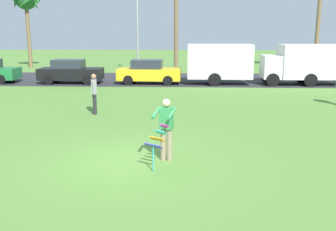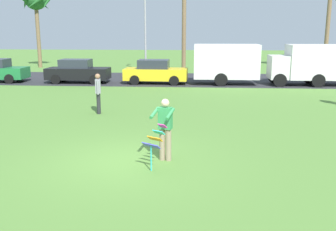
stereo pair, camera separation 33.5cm
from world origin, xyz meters
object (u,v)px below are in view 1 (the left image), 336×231
(parked_car_black, at_px, (70,72))
(streetlight_pole, at_px, (138,24))
(person_walker_near, at_px, (94,93))
(parked_truck_grey_van, at_px, (325,63))
(palm_tree_left_near, at_px, (26,1))
(parked_car_yellow, at_px, (149,72))
(parked_truck_white_box, at_px, (232,63))
(person_kite_flyer, at_px, (166,127))
(kite_held, at_px, (157,140))

(parked_car_black, height_order, streetlight_pole, streetlight_pole)
(streetlight_pole, xyz_separation_m, person_walker_near, (0.16, -16.90, -3.06))
(parked_truck_grey_van, xyz_separation_m, streetlight_pole, (-13.15, 7.25, 2.59))
(palm_tree_left_near, height_order, person_walker_near, palm_tree_left_near)
(parked_car_yellow, xyz_separation_m, streetlight_pole, (-1.59, 7.25, 3.22))
(streetlight_pole, bearing_deg, parked_truck_grey_van, -28.85)
(parked_truck_white_box, distance_m, person_walker_near, 11.90)
(parked_car_yellow, bearing_deg, person_kite_flyer, -82.92)
(parked_car_yellow, height_order, person_walker_near, person_walker_near)
(palm_tree_left_near, bearing_deg, streetlight_pole, -17.13)
(parked_car_black, distance_m, parked_truck_white_box, 10.86)
(palm_tree_left_near, bearing_deg, parked_car_yellow, -40.63)
(kite_held, xyz_separation_m, person_walker_near, (-3.16, 6.60, 0.16))
(palm_tree_left_near, bearing_deg, person_walker_near, -61.74)
(parked_truck_white_box, bearing_deg, kite_held, -103.11)
(parked_truck_grey_van, bearing_deg, palm_tree_left_near, 156.15)
(parked_truck_white_box, height_order, palm_tree_left_near, palm_tree_left_near)
(person_kite_flyer, relative_size, streetlight_pole, 0.25)
(streetlight_pole, bearing_deg, parked_car_black, -117.24)
(streetlight_pole, bearing_deg, kite_held, -81.96)
(parked_car_yellow, height_order, streetlight_pole, streetlight_pole)
(person_kite_flyer, bearing_deg, parked_car_yellow, 97.08)
(parked_car_black, relative_size, parked_truck_white_box, 0.63)
(person_kite_flyer, xyz_separation_m, person_walker_near, (-3.36, 5.90, -0.02))
(parked_truck_grey_van, bearing_deg, parked_car_black, -180.00)
(parked_car_yellow, bearing_deg, parked_truck_white_box, -0.01)
(person_kite_flyer, height_order, parked_truck_grey_van, parked_truck_grey_van)
(parked_car_black, bearing_deg, palm_tree_left_near, 123.45)
(parked_car_yellow, xyz_separation_m, parked_truck_white_box, (5.52, -0.00, 0.64))
(palm_tree_left_near, relative_size, person_walker_near, 4.30)
(parked_car_yellow, xyz_separation_m, parked_truck_grey_van, (11.56, -0.00, 0.64))
(parked_car_black, bearing_deg, person_kite_flyer, -64.99)
(parked_car_black, height_order, parked_car_yellow, same)
(parked_car_black, xyz_separation_m, parked_truck_white_box, (10.84, 0.00, 0.64))
(parked_car_black, height_order, parked_truck_grey_van, parked_truck_grey_van)
(person_kite_flyer, xyz_separation_m, parked_car_black, (-7.25, 15.55, -0.18))
(streetlight_pole, bearing_deg, palm_tree_left_near, 162.87)
(kite_held, distance_m, parked_car_black, 17.72)
(parked_truck_grey_van, height_order, streetlight_pole, streetlight_pole)
(parked_car_black, distance_m, parked_car_yellow, 5.32)
(parked_car_yellow, xyz_separation_m, person_walker_near, (-1.43, -9.65, 0.16))
(parked_truck_grey_van, height_order, person_walker_near, parked_truck_grey_van)
(person_kite_flyer, relative_size, palm_tree_left_near, 0.23)
(parked_truck_white_box, distance_m, parked_truck_grey_van, 6.04)
(kite_held, height_order, parked_car_yellow, parked_car_yellow)
(parked_car_black, distance_m, person_walker_near, 10.41)
(parked_car_yellow, relative_size, parked_truck_white_box, 0.63)
(kite_held, distance_m, palm_tree_left_near, 30.71)
(parked_truck_grey_van, bearing_deg, person_kite_flyer, -121.77)
(parked_car_black, distance_m, streetlight_pole, 8.77)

